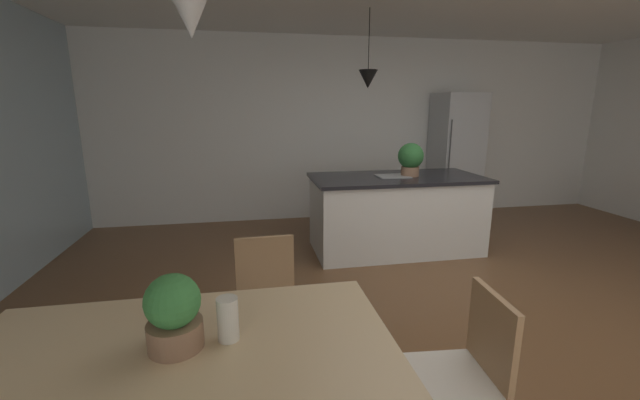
% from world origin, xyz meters
% --- Properties ---
extents(ground_plane, '(10.00, 8.40, 0.04)m').
position_xyz_m(ground_plane, '(0.00, 0.00, -0.02)').
color(ground_plane, brown).
extents(wall_back_kitchen, '(10.00, 0.12, 2.70)m').
position_xyz_m(wall_back_kitchen, '(0.00, 3.26, 1.35)').
color(wall_back_kitchen, white).
rests_on(wall_back_kitchen, ground_plane).
extents(dining_table, '(1.71, 0.97, 0.75)m').
position_xyz_m(dining_table, '(-2.12, -1.26, 0.68)').
color(dining_table, '#D1B284').
rests_on(dining_table, ground_plane).
extents(chair_kitchen_end, '(0.43, 0.43, 0.87)m').
position_xyz_m(chair_kitchen_end, '(-0.89, -1.26, 0.47)').
color(chair_kitchen_end, '#A87F56').
rests_on(chair_kitchen_end, ground_plane).
extents(chair_far_right, '(0.41, 0.41, 0.87)m').
position_xyz_m(chair_far_right, '(-1.73, -0.40, 0.47)').
color(chair_far_right, '#A87F56').
rests_on(chair_far_right, ground_plane).
extents(kitchen_island, '(1.99, 0.96, 0.91)m').
position_xyz_m(kitchen_island, '(-0.11, 1.58, 0.46)').
color(kitchen_island, silver).
rests_on(kitchen_island, ground_plane).
extents(refrigerator, '(0.64, 0.67, 1.90)m').
position_xyz_m(refrigerator, '(1.33, 2.86, 0.95)').
color(refrigerator, '#B2B5B7').
rests_on(refrigerator, ground_plane).
extents(pendant_over_island_main, '(0.21, 0.21, 0.82)m').
position_xyz_m(pendant_over_island_main, '(-0.49, 1.58, 1.98)').
color(pendant_over_island_main, black).
extents(potted_plant_on_island, '(0.30, 0.30, 0.38)m').
position_xyz_m(potted_plant_on_island, '(0.05, 1.58, 1.11)').
color(potted_plant_on_island, '#8C664C').
rests_on(potted_plant_on_island, kitchen_island).
extents(potted_plant_on_table, '(0.21, 0.21, 0.31)m').
position_xyz_m(potted_plant_on_table, '(-2.13, -1.24, 0.90)').
color(potted_plant_on_table, '#8C664C').
rests_on(potted_plant_on_table, dining_table).
extents(vase_on_dining_table, '(0.09, 0.09, 0.18)m').
position_xyz_m(vase_on_dining_table, '(-1.93, -1.22, 0.84)').
color(vase_on_dining_table, silver).
rests_on(vase_on_dining_table, dining_table).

